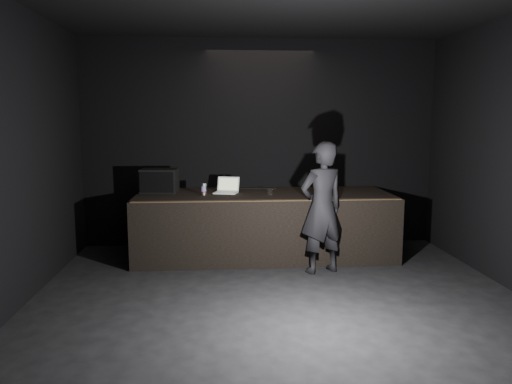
{
  "coord_description": "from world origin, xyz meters",
  "views": [
    {
      "loc": [
        -0.69,
        -5.03,
        2.17
      ],
      "look_at": [
        -0.16,
        2.3,
        1.09
      ],
      "focal_mm": 35.0,
      "sensor_mm": 36.0,
      "label": 1
    }
  ],
  "objects_px": {
    "beer_can": "(204,189)",
    "person": "(322,208)",
    "laptop": "(227,189)",
    "stage_riser": "(264,224)",
    "stage_monitor": "(159,181)"
  },
  "relations": [
    {
      "from": "laptop",
      "to": "beer_can",
      "type": "relative_size",
      "value": 2.36
    },
    {
      "from": "laptop",
      "to": "person",
      "type": "height_order",
      "value": "person"
    },
    {
      "from": "stage_riser",
      "to": "stage_monitor",
      "type": "distance_m",
      "value": 1.81
    },
    {
      "from": "stage_riser",
      "to": "beer_can",
      "type": "bearing_deg",
      "value": -174.45
    },
    {
      "from": "stage_monitor",
      "to": "beer_can",
      "type": "distance_m",
      "value": 0.79
    },
    {
      "from": "stage_riser",
      "to": "stage_monitor",
      "type": "bearing_deg",
      "value": 172.18
    },
    {
      "from": "beer_can",
      "to": "person",
      "type": "xyz_separation_m",
      "value": [
        1.68,
        -0.86,
        -0.16
      ]
    },
    {
      "from": "stage_monitor",
      "to": "stage_riser",
      "type": "bearing_deg",
      "value": -2.44
    },
    {
      "from": "beer_can",
      "to": "person",
      "type": "distance_m",
      "value": 1.89
    },
    {
      "from": "stage_monitor",
      "to": "beer_can",
      "type": "xyz_separation_m",
      "value": [
        0.72,
        -0.32,
        -0.1
      ]
    },
    {
      "from": "laptop",
      "to": "beer_can",
      "type": "distance_m",
      "value": 0.43
    },
    {
      "from": "stage_riser",
      "to": "beer_can",
      "type": "relative_size",
      "value": 21.89
    },
    {
      "from": "stage_riser",
      "to": "laptop",
      "type": "bearing_deg",
      "value": 167.5
    },
    {
      "from": "stage_monitor",
      "to": "laptop",
      "type": "distance_m",
      "value": 1.09
    },
    {
      "from": "stage_monitor",
      "to": "person",
      "type": "xyz_separation_m",
      "value": [
        2.39,
        -1.18,
        -0.26
      ]
    }
  ]
}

